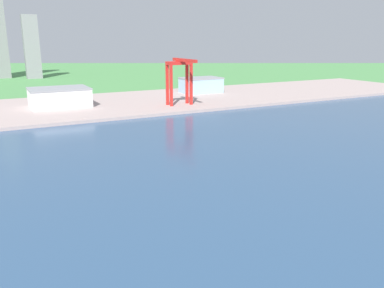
{
  "coord_description": "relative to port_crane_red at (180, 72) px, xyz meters",
  "views": [
    {
      "loc": [
        -49.23,
        138.24,
        58.88
      ],
      "look_at": [
        14.31,
        259.86,
        22.28
      ],
      "focal_mm": 36.87,
      "sensor_mm": 36.0,
      "label": 1
    }
  ],
  "objects": [
    {
      "name": "ground_plane",
      "position": [
        -101.61,
        -149.28,
        -31.23
      ],
      "size": [
        2400.0,
        2400.0,
        0.0
      ],
      "primitive_type": "plane",
      "color": "#4C8C4B"
    },
    {
      "name": "water_bay",
      "position": [
        -101.61,
        -209.28,
        -31.16
      ],
      "size": [
        840.0,
        360.0,
        0.15
      ],
      "primitive_type": "cube",
      "color": "#2D4C70",
      "rests_on": "ground"
    },
    {
      "name": "industrial_pier",
      "position": [
        -101.61,
        40.72,
        -29.98
      ],
      "size": [
        840.0,
        140.0,
        2.5
      ],
      "primitive_type": "cube",
      "color": "#AA9690",
      "rests_on": "ground"
    },
    {
      "name": "port_crane_red",
      "position": [
        0.0,
        0.0,
        0.0
      ],
      "size": [
        21.71,
        41.76,
        40.5
      ],
      "color": "red",
      "rests_on": "industrial_pier"
    },
    {
      "name": "warehouse_main",
      "position": [
        -95.58,
        41.32,
        -20.66
      ],
      "size": [
        49.28,
        37.31,
        16.11
      ],
      "color": "white",
      "rests_on": "industrial_pier"
    },
    {
      "name": "warehouse_annex",
      "position": [
        56.53,
        64.85,
        -20.53
      ],
      "size": [
        42.15,
        28.23,
        16.36
      ],
      "color": "#99BCD1",
      "rests_on": "industrial_pier"
    }
  ]
}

